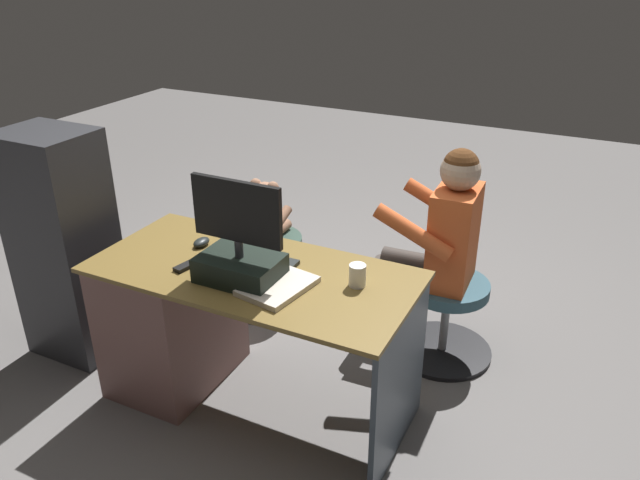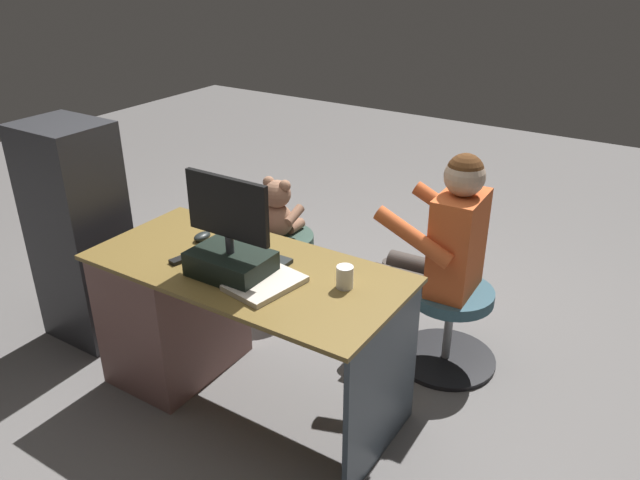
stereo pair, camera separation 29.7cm
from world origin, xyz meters
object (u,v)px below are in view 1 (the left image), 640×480
at_px(keyboard, 251,259).
at_px(office_chair_teddy, 268,267).
at_px(visitor_chair, 446,313).
at_px(desk, 188,315).
at_px(tv_remote, 189,264).
at_px(teddy_bear, 266,211).
at_px(monitor, 239,254).
at_px(computer_mouse, 201,242).
at_px(cup, 357,275).
at_px(person, 436,237).

relative_size(keyboard, office_chair_teddy, 0.75).
bearing_deg(keyboard, office_chair_teddy, -63.22).
bearing_deg(visitor_chair, keyboard, 44.48).
distance_m(desk, keyboard, 0.49).
height_order(tv_remote, teddy_bear, teddy_bear).
bearing_deg(keyboard, monitor, 106.28).
height_order(desk, teddy_bear, teddy_bear).
bearing_deg(tv_remote, monitor, -167.48).
relative_size(computer_mouse, visitor_chair, 0.18).
distance_m(computer_mouse, office_chair_teddy, 0.89).
height_order(monitor, visitor_chair, monitor).
relative_size(monitor, tv_remote, 2.94).
distance_m(keyboard, cup, 0.51).
bearing_deg(teddy_bear, computer_mouse, 97.29).
distance_m(keyboard, visitor_chair, 1.13).
distance_m(desk, visitor_chair, 1.32).
bearing_deg(desk, visitor_chair, -143.59).
bearing_deg(monitor, teddy_bear, -65.21).
relative_size(tv_remote, person, 0.13).
bearing_deg(keyboard, cup, -179.11).
relative_size(office_chair_teddy, person, 0.49).
height_order(office_chair_teddy, teddy_bear, teddy_bear).
bearing_deg(office_chair_teddy, keyboard, 116.78).
bearing_deg(visitor_chair, monitor, 52.05).
xyz_separation_m(monitor, computer_mouse, (0.33, -0.19, -0.10)).
xyz_separation_m(cup, tv_remote, (0.72, 0.17, -0.04)).
distance_m(monitor, office_chair_teddy, 1.18).
xyz_separation_m(cup, office_chair_teddy, (0.89, -0.75, -0.54)).
xyz_separation_m(desk, keyboard, (-0.33, -0.07, 0.35)).
bearing_deg(computer_mouse, desk, 64.59).
relative_size(computer_mouse, office_chair_teddy, 0.17).
height_order(desk, computer_mouse, computer_mouse).
distance_m(monitor, tv_remote, 0.28).
bearing_deg(cup, visitor_chair, -107.14).
bearing_deg(desk, cup, -174.83).
bearing_deg(cup, office_chair_teddy, -40.06).
distance_m(cup, person, 0.73).
distance_m(computer_mouse, person, 1.16).
bearing_deg(monitor, visitor_chair, -127.95).
bearing_deg(teddy_bear, keyboard, 116.43).
height_order(monitor, keyboard, monitor).
height_order(monitor, computer_mouse, monitor).
height_order(keyboard, tv_remote, keyboard).
height_order(computer_mouse, person, person).
distance_m(monitor, teddy_bear, 1.05).
bearing_deg(office_chair_teddy, teddy_bear, -90.00).
bearing_deg(tv_remote, computer_mouse, -57.04).
xyz_separation_m(monitor, keyboard, (0.05, -0.16, -0.11)).
bearing_deg(visitor_chair, teddy_bear, -2.84).
xyz_separation_m(monitor, teddy_bear, (0.43, -0.93, -0.24)).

